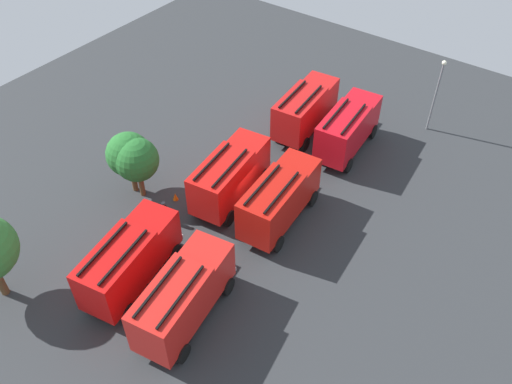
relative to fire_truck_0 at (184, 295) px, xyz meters
name	(u,v)px	position (x,y,z in m)	size (l,w,h in m)	color
ground_plane	(256,207)	(9.62, 2.17, -2.15)	(56.09, 56.09, 0.00)	#2D3033
fire_truck_0	(184,295)	(0.00, 0.00, 0.00)	(7.50, 3.68, 3.88)	red
fire_truck_1	(279,198)	(9.43, 0.14, 0.00)	(7.39, 3.28, 3.88)	red
fire_truck_2	(348,127)	(18.87, 0.32, 0.00)	(7.40, 3.30, 3.88)	red
fire_truck_3	(130,259)	(0.09, 4.26, 0.00)	(7.52, 3.76, 3.88)	red
fire_truck_4	(230,174)	(9.34, 4.16, 0.00)	(7.45, 3.50, 3.88)	red
fire_truck_5	(305,108)	(19.14, 4.29, 0.00)	(7.40, 3.31, 3.88)	red
firefighter_0	(314,86)	(24.10, 6.49, -1.25)	(0.45, 0.29, 1.62)	black
firefighter_1	(236,155)	(12.37, 6.07, -1.21)	(0.42, 0.48, 1.69)	black
firefighter_2	(165,211)	(4.94, 6.29, -1.21)	(0.27, 0.42, 1.68)	black
tree_1	(137,160)	(5.91, 9.40, 1.02)	(3.04, 3.04, 4.72)	brown
tree_2	(129,154)	(5.95, 10.20, 1.07)	(3.09, 3.09, 4.79)	brown
traffic_cone_0	(198,255)	(3.77, 2.37, -1.86)	(0.42, 0.42, 0.60)	#F2600C
traffic_cone_1	(112,249)	(0.84, 7.06, -1.80)	(0.49, 0.49, 0.71)	#F2600C
traffic_cone_2	(175,196)	(6.88, 7.19, -1.87)	(0.40, 0.40, 0.56)	#F2600C
lamppost	(437,90)	(25.29, -3.74, 1.51)	(0.36, 0.36, 6.20)	slate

